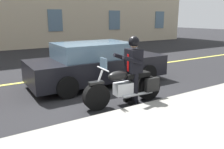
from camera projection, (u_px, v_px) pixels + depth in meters
The scene contains 5 objects.
ground_plane at pixel (93, 90), 7.03m from camera, with size 80.00×80.00×0.00m, color black.
lane_center_stripe at pixel (69, 76), 8.68m from camera, with size 60.00×0.16×0.01m, color #E5DB4C.
motorcycle_main at pixel (126, 87), 5.80m from camera, with size 2.22×0.67×1.26m.
rider_main at pixel (133, 64), 5.75m from camera, with size 0.64×0.57×1.74m.
car_dark at pixel (97, 64), 7.56m from camera, with size 4.60×1.92×1.40m.
Camera 1 is at (3.02, 6.01, 2.17)m, focal length 36.23 mm.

